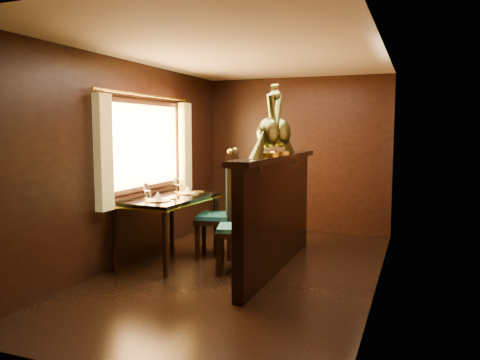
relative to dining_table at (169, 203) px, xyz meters
The scene contains 8 objects.
ground 1.29m from the dining_table, ahead, with size 5.00×5.00×0.00m, color black.
room_shell 1.29m from the dining_table, ahead, with size 3.04×5.04×2.52m.
partition 1.38m from the dining_table, ahead, with size 0.26×2.70×1.36m.
dining_table is the anchor object (origin of this frame).
chair_left 1.09m from the dining_table, ahead, with size 0.62×0.64×1.37m.
chair_right 0.74m from the dining_table, 35.22° to the left, with size 0.62×0.64×1.42m.
peacock_left 1.72m from the dining_table, ahead, with size 0.25×0.67×0.80m, color #194B2E, non-canonical shape.
peacock_right 1.74m from the dining_table, 10.63° to the left, with size 0.26×0.68×0.81m, color #194B2E, non-canonical shape.
Camera 1 is at (1.88, -4.97, 1.64)m, focal length 35.00 mm.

